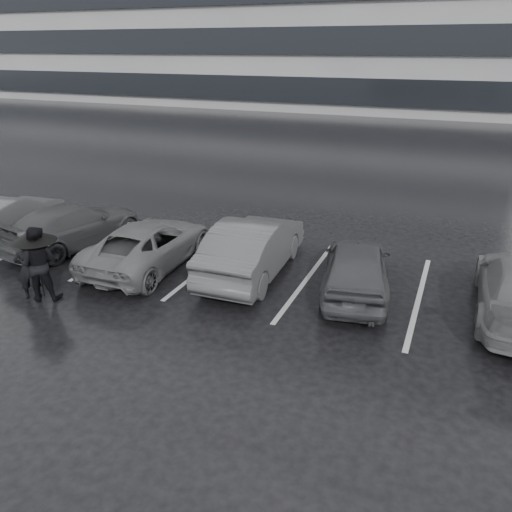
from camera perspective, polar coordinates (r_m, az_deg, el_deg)
The scene contains 10 objects.
ground at distance 11.13m, azimuth -1.03°, elevation -7.24°, with size 160.00×160.00×0.00m, color black.
car_main at distance 12.26m, azimuth 11.40°, elevation -1.26°, with size 1.56×3.88×1.32m, color black.
car_west_a at distance 13.04m, azimuth -0.35°, elevation 1.10°, with size 1.58×4.52×1.49m, color #2C2C2F.
car_west_b at distance 13.86m, azimuth -12.18°, elevation 1.35°, with size 2.05×4.44×1.23m, color #444446.
car_west_c at distance 15.88m, azimuth -20.10°, elevation 3.31°, with size 1.79×4.42×1.28m, color black.
car_west_d at distance 17.34m, azimuth -26.54°, elevation 3.97°, with size 1.42×4.08×1.34m, color #2C2C2F.
pedestrian_left at distance 12.90m, azimuth -24.62°, elevation -1.30°, with size 0.55×0.36×1.51m, color black.
pedestrian_right at distance 12.68m, azimuth -23.63°, elevation -0.79°, with size 0.88×0.69×1.81m, color black.
umbrella at distance 12.55m, azimuth -24.08°, elevation 2.09°, with size 1.01×1.01×1.70m.
stall_stripes at distance 13.45m, azimuth 0.13°, elevation -1.64°, with size 19.72×5.00×0.00m.
Camera 1 is at (3.90, -8.80, 5.58)m, focal length 35.00 mm.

